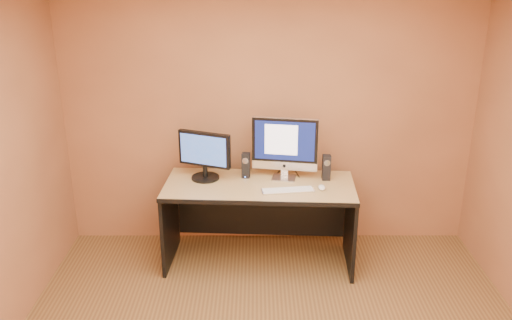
{
  "coord_description": "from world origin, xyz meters",
  "views": [
    {
      "loc": [
        -0.13,
        -3.07,
        2.73
      ],
      "look_at": [
        -0.13,
        1.39,
        1.08
      ],
      "focal_mm": 38.0,
      "sensor_mm": 36.0,
      "label": 1
    }
  ],
  "objects": [
    {
      "name": "desk",
      "position": [
        -0.1,
        1.49,
        0.4
      ],
      "size": [
        1.77,
        0.85,
        0.8
      ],
      "primitive_type": null,
      "rotation": [
        0.0,
        0.0,
        -0.05
      ],
      "color": "tan",
      "rests_on": "ground"
    },
    {
      "name": "cable_b",
      "position": [
        0.08,
        1.77,
        0.81
      ],
      "size": [
        0.07,
        0.19,
        0.01
      ],
      "primitive_type": "cylinder",
      "rotation": [
        1.57,
        0.0,
        -0.34
      ],
      "color": "black",
      "rests_on": "desk"
    },
    {
      "name": "second_monitor",
      "position": [
        -0.6,
        1.63,
        1.03
      ],
      "size": [
        0.58,
        0.43,
        0.45
      ],
      "primitive_type": null,
      "rotation": [
        0.0,
        0.0,
        -0.38
      ],
      "color": "black",
      "rests_on": "desk"
    },
    {
      "name": "walls",
      "position": [
        0.0,
        0.0,
        1.3
      ],
      "size": [
        4.0,
        4.0,
        2.6
      ],
      "primitive_type": null,
      "color": "#9F6440",
      "rests_on": "ground"
    },
    {
      "name": "cable_a",
      "position": [
        0.26,
        1.77,
        0.81
      ],
      "size": [
        0.05,
        0.24,
        0.01
      ],
      "primitive_type": "cylinder",
      "rotation": [
        1.57,
        0.0,
        0.17
      ],
      "color": "black",
      "rests_on": "desk"
    },
    {
      "name": "mouse",
      "position": [
        0.46,
        1.37,
        0.82
      ],
      "size": [
        0.07,
        0.11,
        0.04
      ],
      "primitive_type": "ellipsoid",
      "rotation": [
        0.0,
        0.0,
        -0.03
      ],
      "color": "white",
      "rests_on": "desk"
    },
    {
      "name": "keyboard",
      "position": [
        0.15,
        1.33,
        0.81
      ],
      "size": [
        0.48,
        0.19,
        0.02
      ],
      "primitive_type": "cube",
      "rotation": [
        0.0,
        0.0,
        0.14
      ],
      "color": "silver",
      "rests_on": "desk"
    },
    {
      "name": "speaker_right",
      "position": [
        0.52,
        1.61,
        0.92
      ],
      "size": [
        0.07,
        0.08,
        0.24
      ],
      "primitive_type": null,
      "rotation": [
        0.0,
        0.0,
        0.0
      ],
      "color": "black",
      "rests_on": "desk"
    },
    {
      "name": "imac",
      "position": [
        0.13,
        1.63,
        1.1
      ],
      "size": [
        0.65,
        0.33,
        0.6
      ],
      "primitive_type": null,
      "rotation": [
        0.0,
        0.0,
        -0.17
      ],
      "color": "silver",
      "rests_on": "desk"
    },
    {
      "name": "speaker_left",
      "position": [
        -0.22,
        1.67,
        0.92
      ],
      "size": [
        0.08,
        0.09,
        0.24
      ],
      "primitive_type": null,
      "rotation": [
        0.0,
        0.0,
        -0.13
      ],
      "color": "black",
      "rests_on": "desk"
    }
  ]
}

